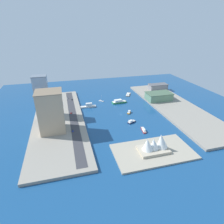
{
  "coord_description": "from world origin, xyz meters",
  "views": [
    {
      "loc": [
        83.24,
        253.75,
        126.52
      ],
      "look_at": [
        14.06,
        -1.94,
        3.16
      ],
      "focal_mm": 29.67,
      "sensor_mm": 36.0,
      "label": 1
    }
  ],
  "objects_px": {
    "barge_flat_brown": "(128,94)",
    "suv_black": "(72,99)",
    "apartment_midrise_tan": "(51,112)",
    "ferry_green_doubledeck": "(119,102)",
    "sailboat_small_white": "(101,101)",
    "water_taxi_orange": "(129,112)",
    "tower_tall_glass": "(42,96)",
    "hatchback_blue": "(73,130)",
    "pickup_red": "(71,113)",
    "sedan_silver": "(67,98)",
    "ferry_white_commuter": "(88,106)",
    "patrol_launch_navy": "(131,122)",
    "opera_landmark": "(155,145)",
    "tugboat_red": "(144,130)",
    "warehouse_low_gray": "(158,87)",
    "traffic_light_waterfront": "(78,116)",
    "terminal_long_green": "(159,96)"
  },
  "relations": [
    {
      "from": "tower_tall_glass",
      "to": "apartment_midrise_tan",
      "type": "relative_size",
      "value": 1.14
    },
    {
      "from": "tower_tall_glass",
      "to": "hatchback_blue",
      "type": "bearing_deg",
      "value": 122.53
    },
    {
      "from": "tugboat_red",
      "to": "hatchback_blue",
      "type": "bearing_deg",
      "value": -11.4
    },
    {
      "from": "sedan_silver",
      "to": "traffic_light_waterfront",
      "type": "distance_m",
      "value": 89.93
    },
    {
      "from": "warehouse_low_gray",
      "to": "pickup_red",
      "type": "height_order",
      "value": "warehouse_low_gray"
    },
    {
      "from": "pickup_red",
      "to": "warehouse_low_gray",
      "type": "bearing_deg",
      "value": -158.47
    },
    {
      "from": "patrol_launch_navy",
      "to": "suv_black",
      "type": "relative_size",
      "value": 2.97
    },
    {
      "from": "apartment_midrise_tan",
      "to": "terminal_long_green",
      "type": "relative_size",
      "value": 1.17
    },
    {
      "from": "tower_tall_glass",
      "to": "pickup_red",
      "type": "bearing_deg",
      "value": 176.77
    },
    {
      "from": "ferry_green_doubledeck",
      "to": "apartment_midrise_tan",
      "type": "distance_m",
      "value": 138.56
    },
    {
      "from": "apartment_midrise_tan",
      "to": "sedan_silver",
      "type": "xyz_separation_m",
      "value": [
        -22.88,
        -114.72,
        -25.91
      ]
    },
    {
      "from": "sedan_silver",
      "to": "terminal_long_green",
      "type": "bearing_deg",
      "value": 162.81
    },
    {
      "from": "ferry_white_commuter",
      "to": "hatchback_blue",
      "type": "xyz_separation_m",
      "value": [
        32.13,
        79.38,
        1.61
      ]
    },
    {
      "from": "ferry_green_doubledeck",
      "to": "pickup_red",
      "type": "xyz_separation_m",
      "value": [
        87.13,
        29.28,
        1.8
      ]
    },
    {
      "from": "sedan_silver",
      "to": "tower_tall_glass",
      "type": "bearing_deg",
      "value": 60.99
    },
    {
      "from": "sailboat_small_white",
      "to": "water_taxi_orange",
      "type": "bearing_deg",
      "value": 117.82
    },
    {
      "from": "tower_tall_glass",
      "to": "suv_black",
      "type": "bearing_deg",
      "value": -128.34
    },
    {
      "from": "suv_black",
      "to": "pickup_red",
      "type": "bearing_deg",
      "value": 84.21
    },
    {
      "from": "water_taxi_orange",
      "to": "traffic_light_waterfront",
      "type": "relative_size",
      "value": 1.66
    },
    {
      "from": "ferry_white_commuter",
      "to": "opera_landmark",
      "type": "distance_m",
      "value": 151.98
    },
    {
      "from": "water_taxi_orange",
      "to": "suv_black",
      "type": "relative_size",
      "value": 2.3
    },
    {
      "from": "water_taxi_orange",
      "to": "terminal_long_green",
      "type": "height_order",
      "value": "terminal_long_green"
    },
    {
      "from": "barge_flat_brown",
      "to": "suv_black",
      "type": "relative_size",
      "value": 4.9
    },
    {
      "from": "tugboat_red",
      "to": "terminal_long_green",
      "type": "xyz_separation_m",
      "value": [
        -69.82,
        -91.01,
        8.63
      ]
    },
    {
      "from": "patrol_launch_navy",
      "to": "opera_landmark",
      "type": "height_order",
      "value": "opera_landmark"
    },
    {
      "from": "warehouse_low_gray",
      "to": "sedan_silver",
      "type": "bearing_deg",
      "value": 2.04
    },
    {
      "from": "tower_tall_glass",
      "to": "sedan_silver",
      "type": "relative_size",
      "value": 12.49
    },
    {
      "from": "water_taxi_orange",
      "to": "suv_black",
      "type": "distance_m",
      "value": 112.18
    },
    {
      "from": "ferry_white_commuter",
      "to": "sedan_silver",
      "type": "distance_m",
      "value": 54.23
    },
    {
      "from": "ferry_green_doubledeck",
      "to": "opera_landmark",
      "type": "relative_size",
      "value": 0.85
    },
    {
      "from": "sailboat_small_white",
      "to": "water_taxi_orange",
      "type": "xyz_separation_m",
      "value": [
        -32.3,
        61.21,
        0.59
      ]
    },
    {
      "from": "tugboat_red",
      "to": "warehouse_low_gray",
      "type": "height_order",
      "value": "warehouse_low_gray"
    },
    {
      "from": "pickup_red",
      "to": "apartment_midrise_tan",
      "type": "bearing_deg",
      "value": 62.34
    },
    {
      "from": "apartment_midrise_tan",
      "to": "ferry_green_doubledeck",
      "type": "bearing_deg",
      "value": -145.59
    },
    {
      "from": "ferry_white_commuter",
      "to": "terminal_long_green",
      "type": "xyz_separation_m",
      "value": [
        -128.74,
        6.71,
        7.44
      ]
    },
    {
      "from": "ferry_green_doubledeck",
      "to": "suv_black",
      "type": "bearing_deg",
      "value": -19.27
    },
    {
      "from": "suv_black",
      "to": "tower_tall_glass",
      "type": "bearing_deg",
      "value": 51.66
    },
    {
      "from": "patrol_launch_navy",
      "to": "terminal_long_green",
      "type": "distance_m",
      "value": 101.29
    },
    {
      "from": "apartment_midrise_tan",
      "to": "hatchback_blue",
      "type": "height_order",
      "value": "apartment_midrise_tan"
    },
    {
      "from": "patrol_launch_navy",
      "to": "apartment_midrise_tan",
      "type": "distance_m",
      "value": 110.83
    },
    {
      "from": "ferry_white_commuter",
      "to": "suv_black",
      "type": "relative_size",
      "value": 6.02
    },
    {
      "from": "ferry_green_doubledeck",
      "to": "tower_tall_glass",
      "type": "distance_m",
      "value": 131.95
    },
    {
      "from": "ferry_green_doubledeck",
      "to": "traffic_light_waterfront",
      "type": "height_order",
      "value": "traffic_light_waterfront"
    },
    {
      "from": "barge_flat_brown",
      "to": "tugboat_red",
      "type": "relative_size",
      "value": 1.39
    },
    {
      "from": "warehouse_low_gray",
      "to": "ferry_green_doubledeck",
      "type": "bearing_deg",
      "value": 23.99
    },
    {
      "from": "sedan_silver",
      "to": "traffic_light_waterfront",
      "type": "xyz_separation_m",
      "value": [
        -11.28,
        89.15,
        3.47
      ]
    },
    {
      "from": "tugboat_red",
      "to": "water_taxi_orange",
      "type": "bearing_deg",
      "value": -90.32
    },
    {
      "from": "barge_flat_brown",
      "to": "sailboat_small_white",
      "type": "bearing_deg",
      "value": 19.27
    },
    {
      "from": "ferry_white_commuter",
      "to": "traffic_light_waterfront",
      "type": "bearing_deg",
      "value": 64.99
    },
    {
      "from": "barge_flat_brown",
      "to": "sedan_silver",
      "type": "height_order",
      "value": "sedan_silver"
    }
  ]
}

